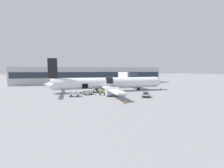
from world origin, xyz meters
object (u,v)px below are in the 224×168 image
(baggage_cart_queued, at_px, (75,95))
(ground_crew_driver, at_px, (104,92))
(baggage_tug_mid, at_px, (117,91))
(baggage_tug_lead, at_px, (146,95))
(ground_crew_loader_a, at_px, (94,90))
(ground_crew_loader_b, at_px, (100,92))
(airplane, at_px, (107,83))
(baggage_cart_loading, at_px, (88,93))

(baggage_cart_queued, relative_size, ground_crew_driver, 2.17)
(baggage_tug_mid, height_order, ground_crew_driver, ground_crew_driver)
(baggage_tug_lead, xyz_separation_m, ground_crew_driver, (-9.50, 5.30, 0.26))
(baggage_cart_queued, bearing_deg, baggage_tug_lead, -18.55)
(ground_crew_loader_a, distance_m, ground_crew_loader_b, 4.53)
(ground_crew_driver, bearing_deg, ground_crew_loader_b, 151.12)
(airplane, bearing_deg, ground_crew_driver, -109.05)
(ground_crew_loader_a, bearing_deg, ground_crew_driver, -67.08)
(airplane, xyz_separation_m, baggage_cart_loading, (-6.64, -4.72, -2.07))
(baggage_cart_loading, bearing_deg, baggage_tug_mid, 0.19)
(airplane, relative_size, baggage_cart_queued, 10.92)
(baggage_tug_lead, relative_size, baggage_tug_mid, 0.97)
(baggage_tug_mid, relative_size, ground_crew_loader_a, 1.93)
(baggage_tug_lead, height_order, baggage_cart_loading, baggage_tug_lead)
(baggage_cart_queued, height_order, ground_crew_loader_a, ground_crew_loader_a)
(baggage_tug_lead, height_order, ground_crew_loader_b, ground_crew_loader_b)
(baggage_tug_mid, bearing_deg, baggage_cart_loading, -179.81)
(airplane, distance_m, baggage_tug_lead, 14.57)
(baggage_cart_loading, relative_size, ground_crew_driver, 2.21)
(baggage_tug_lead, bearing_deg, baggage_cart_loading, 149.84)
(baggage_cart_queued, height_order, ground_crew_loader_b, ground_crew_loader_b)
(baggage_tug_lead, distance_m, baggage_cart_queued, 18.19)
(airplane, distance_m, ground_crew_loader_b, 7.82)
(baggage_cart_loading, bearing_deg, baggage_cart_queued, -149.68)
(airplane, distance_m, ground_crew_loader_a, 5.49)
(baggage_tug_mid, height_order, baggage_cart_queued, baggage_tug_mid)
(baggage_cart_queued, xyz_separation_m, ground_crew_loader_b, (6.68, 0.10, 0.40))
(airplane, bearing_deg, baggage_tug_lead, -61.10)
(baggage_cart_loading, bearing_deg, ground_crew_loader_b, -33.62)
(baggage_cart_queued, relative_size, ground_crew_loader_b, 1.92)
(airplane, xyz_separation_m, ground_crew_driver, (-2.53, -7.33, -1.79))
(baggage_cart_loading, bearing_deg, ground_crew_loader_a, 50.04)
(baggage_tug_mid, height_order, baggage_cart_loading, baggage_tug_mid)
(baggage_tug_mid, bearing_deg, ground_crew_loader_b, -159.56)
(baggage_cart_loading, height_order, ground_crew_driver, ground_crew_driver)
(baggage_cart_queued, height_order, ground_crew_driver, ground_crew_driver)
(baggage_tug_mid, distance_m, baggage_cart_loading, 8.56)
(ground_crew_loader_b, bearing_deg, airplane, 61.98)
(ground_crew_loader_b, distance_m, ground_crew_driver, 1.22)
(baggage_cart_loading, bearing_deg, baggage_tug_lead, -30.16)
(ground_crew_loader_b, height_order, ground_crew_driver, ground_crew_loader_b)
(baggage_cart_loading, relative_size, ground_crew_loader_b, 1.95)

